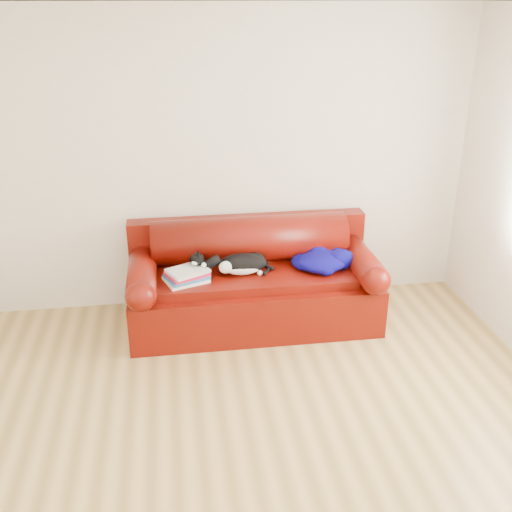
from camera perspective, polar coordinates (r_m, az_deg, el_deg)
The scene contains 7 objects.
ground at distance 4.06m, azimuth -0.61°, elevation -16.89°, with size 4.50×4.50×0.00m, color olive.
room_shell at distance 3.28m, azimuth 1.39°, elevation 6.32°, with size 4.52×4.02×2.61m.
sofa_base at distance 5.19m, azimuth -0.23°, elevation -3.95°, with size 2.10×0.90×0.50m.
sofa_back at distance 5.28m, azimuth -0.62°, elevation 0.19°, with size 2.10×1.01×0.88m.
book_stack at distance 4.90m, azimuth -6.61°, elevation -1.85°, with size 0.39×0.35×0.10m.
cat at distance 4.98m, azimuth -1.32°, elevation -0.81°, with size 0.59×0.31×0.21m.
blanket at distance 5.13m, azimuth 6.40°, elevation -0.36°, with size 0.62×0.51×0.16m.
Camera 1 is at (-0.41, -3.07, 2.64)m, focal length 42.00 mm.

